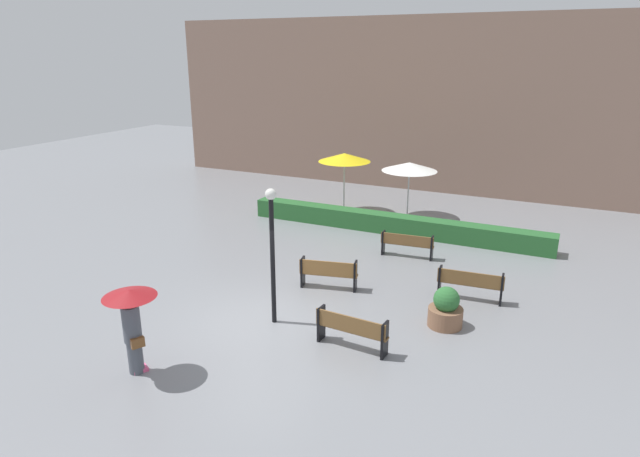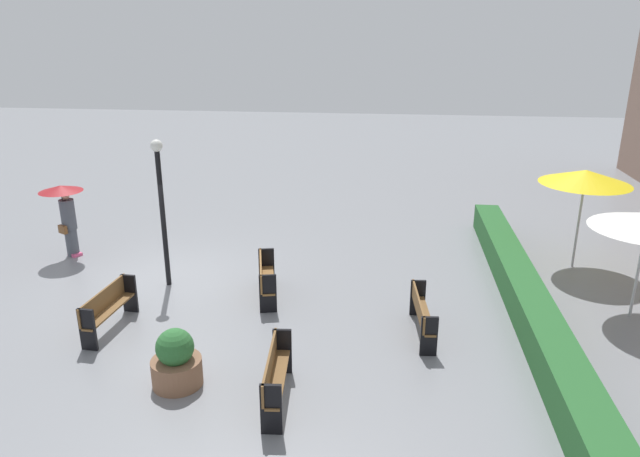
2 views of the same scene
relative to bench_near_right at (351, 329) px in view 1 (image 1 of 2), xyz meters
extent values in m
plane|color=gray|center=(-2.66, 0.25, -0.52)|extent=(60.00, 60.00, 0.00)
cube|color=brown|center=(0.00, 0.06, -0.07)|extent=(1.78, 0.35, 0.04)
cube|color=brown|center=(-0.01, -0.08, 0.15)|extent=(1.77, 0.16, 0.40)
cube|color=black|center=(-0.82, 0.09, -0.09)|extent=(0.08, 0.33, 0.87)
cube|color=black|center=(0.82, -0.02, -0.09)|extent=(0.08, 0.33, 0.87)
cube|color=brown|center=(-0.58, 6.41, -0.08)|extent=(1.79, 0.38, 0.04)
cube|color=brown|center=(-0.57, 6.28, 0.12)|extent=(1.78, 0.20, 0.36)
cube|color=black|center=(-1.40, 6.32, -0.11)|extent=(0.09, 0.33, 0.82)
cube|color=black|center=(0.25, 6.47, -0.11)|extent=(0.09, 0.33, 0.82)
cube|color=brown|center=(1.99, 3.92, -0.06)|extent=(1.82, 0.38, 0.04)
cube|color=brown|center=(2.00, 3.78, 0.15)|extent=(1.80, 0.18, 0.39)
cube|color=black|center=(1.15, 3.83, -0.09)|extent=(0.09, 0.34, 0.87)
cube|color=black|center=(2.83, 3.96, -0.09)|extent=(0.09, 0.34, 0.87)
cube|color=olive|center=(-1.91, 2.94, -0.09)|extent=(1.71, 0.65, 0.04)
cube|color=olive|center=(-1.88, 2.78, 0.15)|extent=(1.66, 0.42, 0.44)
cube|color=black|center=(-2.68, 2.74, -0.08)|extent=(0.14, 0.38, 0.89)
cube|color=black|center=(-1.14, 3.09, -0.08)|extent=(0.14, 0.38, 0.89)
cylinder|color=#4C515B|center=(-3.85, -2.90, -0.14)|extent=(0.32, 0.32, 0.76)
cube|color=#F2598C|center=(-3.82, -2.85, -0.48)|extent=(0.38, 0.40, 0.08)
cylinder|color=#4C515B|center=(-3.85, -2.90, 0.65)|extent=(0.38, 0.38, 0.82)
sphere|color=tan|center=(-3.85, -2.90, 1.16)|extent=(0.21, 0.21, 0.21)
cube|color=brown|center=(-3.64, -2.99, 0.29)|extent=(0.22, 0.29, 0.22)
cylinder|color=black|center=(-3.76, -2.95, 0.94)|extent=(0.02, 0.02, 0.90)
cone|color=maroon|center=(-3.76, -2.95, 1.39)|extent=(1.12, 1.12, 0.16)
cylinder|color=brown|center=(1.73, 2.07, -0.28)|extent=(0.88, 0.88, 0.49)
sphere|color=#2D6B33|center=(1.73, 2.07, 0.21)|extent=(0.66, 0.66, 0.66)
cylinder|color=black|center=(-2.30, 0.39, 1.12)|extent=(0.12, 0.12, 3.28)
sphere|color=white|center=(-2.30, 0.39, 2.88)|extent=(0.28, 0.28, 0.28)
cylinder|color=silver|center=(-4.63, 10.45, 0.68)|extent=(0.06, 0.06, 2.41)
cone|color=yellow|center=(-4.63, 10.45, 1.89)|extent=(2.21, 2.21, 0.35)
cylinder|color=silver|center=(-1.93, 10.91, 0.56)|extent=(0.06, 0.06, 2.16)
cone|color=white|center=(-1.93, 10.91, 1.64)|extent=(2.28, 2.28, 0.35)
cube|color=#28602D|center=(-1.81, 8.65, -0.17)|extent=(11.72, 0.70, 0.71)
cube|color=#846656|center=(-2.66, 16.25, 3.63)|extent=(28.00, 1.20, 8.30)
camera|label=1|loc=(4.18, -10.49, 6.13)|focal=30.50mm
camera|label=2|loc=(10.15, 5.59, 5.39)|focal=32.81mm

